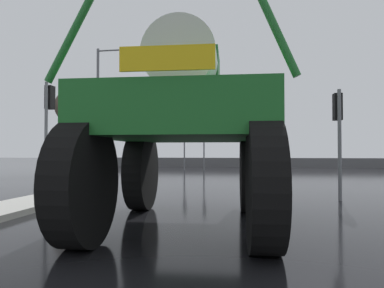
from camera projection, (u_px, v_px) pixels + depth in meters
ground_plane at (225, 180)px, 17.89m from camera, size 120.00×120.00×0.00m
oversize_sprayer at (186, 129)px, 7.02m from camera, size 3.88×5.72×4.34m
sedan_ahead at (261, 165)px, 19.83m from camera, size 2.35×4.31×1.52m
traffic_signal_near_left at (49, 113)px, 12.29m from camera, size 0.24×0.54×3.96m
traffic_signal_near_right at (338, 120)px, 10.74m from camera, size 0.24×0.54×3.42m
traffic_signal_far_left at (185, 139)px, 27.98m from camera, size 0.24×0.55×3.52m
traffic_signal_far_right at (204, 137)px, 27.72m from camera, size 0.24×0.55×3.72m
streetlight_far_left at (100, 104)px, 23.39m from camera, size 2.29×0.24×8.52m
bare_tree_left at (78, 107)px, 24.86m from camera, size 3.24×3.24×6.13m
roadside_barrier at (235, 162)px, 33.57m from camera, size 28.19×0.24×0.90m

